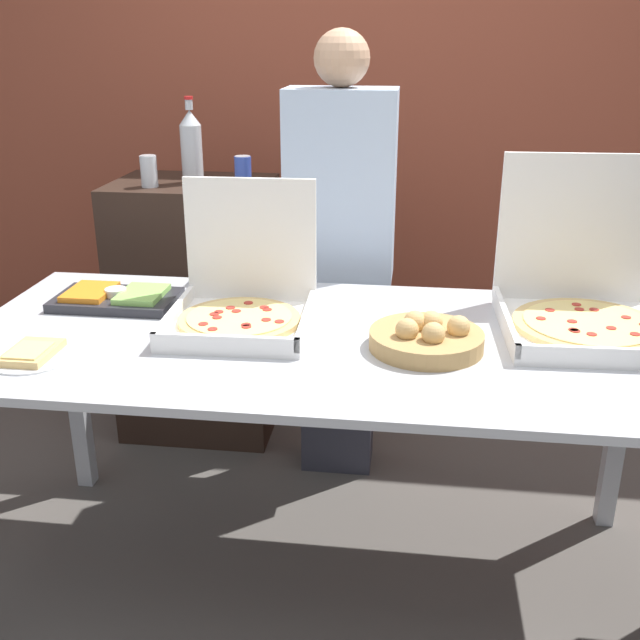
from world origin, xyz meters
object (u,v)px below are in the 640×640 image
paper_plate_front_right (32,354)px  bread_basket (427,337)px  pizza_box_near_left (586,300)px  soda_bottle (191,146)px  soda_can_colored (243,172)px  person_guest_plaid (340,257)px  pizza_box_near_right (242,300)px  veggie_tray (116,298)px  soda_can_silver (149,171)px

paper_plate_front_right → bread_basket: bearing=10.8°
pizza_box_near_left → paper_plate_front_right: pizza_box_near_left is taller
bread_basket → soda_bottle: soda_bottle is taller
soda_bottle → soda_can_colored: bearing=-17.6°
person_guest_plaid → pizza_box_near_right: bearing=71.1°
paper_plate_front_right → veggie_tray: veggie_tray is taller
soda_can_silver → soda_can_colored: 0.37m
soda_can_colored → pizza_box_near_left: bearing=-31.3°
pizza_box_near_right → person_guest_plaid: 0.70m
soda_can_silver → veggie_tray: bearing=-81.0°
paper_plate_front_right → soda_can_silver: bearing=92.2°
pizza_box_near_left → soda_can_silver: pizza_box_near_left is taller
pizza_box_near_right → soda_can_colored: pizza_box_near_right is taller
pizza_box_near_right → soda_can_silver: (-0.55, 0.79, 0.24)m
pizza_box_near_left → pizza_box_near_right: (-1.01, -0.10, -0.01)m
pizza_box_near_right → soda_bottle: soda_bottle is taller
soda_can_colored → pizza_box_near_right: bearing=-77.8°
soda_can_silver → paper_plate_front_right: bearing=-87.8°
soda_can_silver → soda_bottle: bearing=35.1°
soda_can_colored → person_guest_plaid: bearing=-22.5°
person_guest_plaid → bread_basket: bearing=112.5°
soda_bottle → person_guest_plaid: 0.77m
veggie_tray → soda_bottle: 0.87m
soda_can_colored → person_guest_plaid: person_guest_plaid is taller
pizza_box_near_right → soda_can_colored: (-0.18, 0.82, 0.24)m
bread_basket → soda_can_silver: soda_can_silver is taller
pizza_box_near_right → soda_can_silver: 0.99m
paper_plate_front_right → bread_basket: size_ratio=0.73×
pizza_box_near_right → person_guest_plaid: (0.22, 0.66, -0.05)m
paper_plate_front_right → soda_bottle: 1.29m
pizza_box_near_left → soda_can_silver: size_ratio=4.21×
bread_basket → soda_can_colored: soda_can_colored is taller
paper_plate_front_right → soda_bottle: (0.10, 1.22, 0.38)m
paper_plate_front_right → soda_can_colored: size_ratio=1.86×
soda_can_colored → person_guest_plaid: 0.52m
bread_basket → soda_bottle: size_ratio=0.93×
paper_plate_front_right → soda_can_colored: 1.24m
bread_basket → soda_bottle: (-0.95, 1.02, 0.36)m
pizza_box_near_left → paper_plate_front_right: 1.58m
veggie_tray → bread_basket: bearing=-13.4°
veggie_tray → pizza_box_near_right: bearing=-13.7°
soda_can_colored → paper_plate_front_right: bearing=-105.9°
bread_basket → person_guest_plaid: person_guest_plaid is taller
pizza_box_near_left → soda_can_colored: 1.41m
soda_bottle → soda_can_silver: size_ratio=2.74×
pizza_box_near_left → bread_basket: (-0.46, -0.23, -0.05)m
pizza_box_near_left → person_guest_plaid: (-0.79, 0.56, -0.06)m
soda_can_silver → person_guest_plaid: bearing=-9.8°
soda_can_colored → soda_bottle: bearing=162.4°
bread_basket → soda_can_colored: (-0.73, 0.95, 0.28)m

